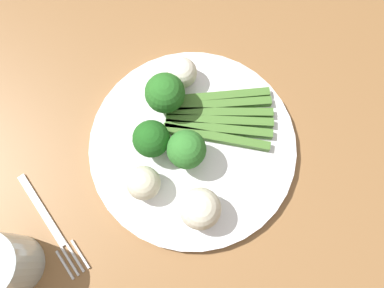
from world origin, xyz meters
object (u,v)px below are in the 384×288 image
(asparagus_bundle, at_px, (218,117))
(cauliflower_near_center, at_px, (144,183))
(fork, at_px, (51,225))
(water_glass, at_px, (0,265))
(broccoli_outer_edge, at_px, (151,139))
(broccoli_back, at_px, (165,93))
(plate, at_px, (192,146))
(cauliflower_near_fork, at_px, (182,73))
(dining_table, at_px, (210,186))
(cauliflower_mid, at_px, (200,209))
(broccoli_front, at_px, (187,150))

(asparagus_bundle, height_order, cauliflower_near_center, cauliflower_near_center)
(fork, height_order, water_glass, water_glass)
(broccoli_outer_edge, height_order, broccoli_back, broccoli_back)
(plate, xyz_separation_m, fork, (0.22, -0.03, -0.01))
(cauliflower_near_fork, bearing_deg, broccoli_outer_edge, 30.54)
(cauliflower_near_center, bearing_deg, water_glass, -7.59)
(dining_table, xyz_separation_m, cauliflower_mid, (0.05, 0.03, 0.15))
(cauliflower_near_center, bearing_deg, asparagus_bundle, -174.34)
(dining_table, height_order, broccoli_front, broccoli_front)
(broccoli_back, bearing_deg, asparagus_bundle, 125.05)
(cauliflower_near_center, bearing_deg, broccoli_back, -141.23)
(dining_table, distance_m, cauliflower_near_center, 0.18)
(cauliflower_near_fork, bearing_deg, cauliflower_near_center, 34.31)
(dining_table, relative_size, fork, 7.09)
(broccoli_front, xyz_separation_m, fork, (0.20, -0.04, -0.05))
(asparagus_bundle, relative_size, broccoli_outer_edge, 2.63)
(dining_table, relative_size, broccoli_outer_edge, 18.87)
(broccoli_outer_edge, xyz_separation_m, cauliflower_near_fork, (-0.10, -0.06, -0.01))
(dining_table, relative_size, cauliflower_mid, 21.21)
(plate, bearing_deg, cauliflower_mid, 57.76)
(broccoli_back, bearing_deg, cauliflower_mid, 68.32)
(water_glass, bearing_deg, plate, 175.93)
(plate, relative_size, cauliflower_near_center, 6.42)
(asparagus_bundle, bearing_deg, fork, -145.45)
(cauliflower_mid, bearing_deg, broccoli_front, -115.56)
(dining_table, xyz_separation_m, broccoli_outer_edge, (0.05, -0.08, 0.16))
(cauliflower_mid, relative_size, cauliflower_near_center, 1.20)
(asparagus_bundle, xyz_separation_m, cauliflower_near_fork, (0.00, -0.08, 0.02))
(broccoli_outer_edge, xyz_separation_m, cauliflower_mid, (0.01, 0.11, -0.01))
(dining_table, xyz_separation_m, cauliflower_near_fork, (-0.05, -0.14, 0.15))
(broccoli_back, bearing_deg, water_glass, 9.86)
(plate, height_order, broccoli_front, broccoli_front)
(dining_table, bearing_deg, plate, -88.62)
(broccoli_back, bearing_deg, fork, 9.24)
(cauliflower_mid, xyz_separation_m, cauliflower_near_center, (0.04, -0.07, -0.00))
(asparagus_bundle, bearing_deg, cauliflower_near_center, -134.30)
(cauliflower_near_fork, bearing_deg, dining_table, 69.33)
(asparagus_bundle, relative_size, water_glass, 1.77)
(plate, bearing_deg, water_glass, -4.07)
(plate, relative_size, water_glass, 3.22)
(asparagus_bundle, xyz_separation_m, fork, (0.28, -0.03, -0.02))
(broccoli_front, height_order, fork, broccoli_front)
(asparagus_bundle, bearing_deg, broccoli_front, -126.68)
(dining_table, distance_m, asparagus_bundle, 0.15)
(cauliflower_near_fork, distance_m, cauliflower_near_center, 0.17)
(asparagus_bundle, xyz_separation_m, broccoli_outer_edge, (0.10, -0.02, 0.03))
(plate, height_order, broccoli_outer_edge, broccoli_outer_edge)
(plate, relative_size, broccoli_front, 4.57)
(plate, bearing_deg, broccoli_back, -97.92)
(dining_table, height_order, fork, fork)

